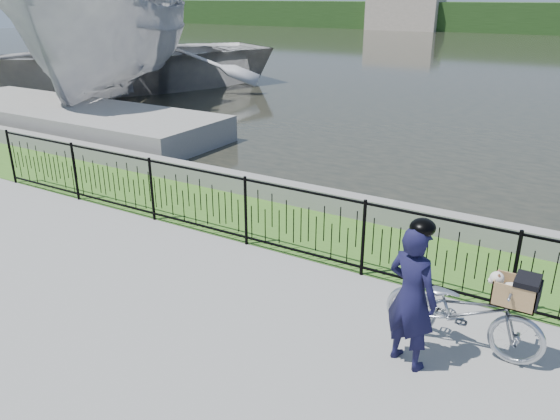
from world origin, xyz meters
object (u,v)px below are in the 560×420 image
Objects in this scene: bicycle_rig at (465,310)px; boat_near at (113,39)px; cyclist at (412,295)px; boat_far at (127,58)px; dock at (70,118)px.

boat_near is (-14.37, 8.47, 1.84)m from bicycle_rig.
cyclist reaches higher than bicycle_rig.
boat_far is at bearing 145.83° from bicycle_rig.
bicycle_rig is (12.66, -4.91, 0.13)m from dock.
bicycle_rig is 20.46m from boat_far.
dock is at bearing -57.03° from boat_far.
cyclist reaches higher than dock.
boat_far is (-16.92, 11.49, 0.78)m from bicycle_rig.
boat_near is (-1.71, 3.56, 1.97)m from dock.
cyclist is at bearing -33.05° from boat_near.
bicycle_rig reaches higher than dock.
dock is at bearing 158.79° from bicycle_rig.
bicycle_rig is at bearing -30.52° from boat_near.
dock is at bearing 155.74° from cyclist.
bicycle_rig is 1.04× the size of cyclist.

